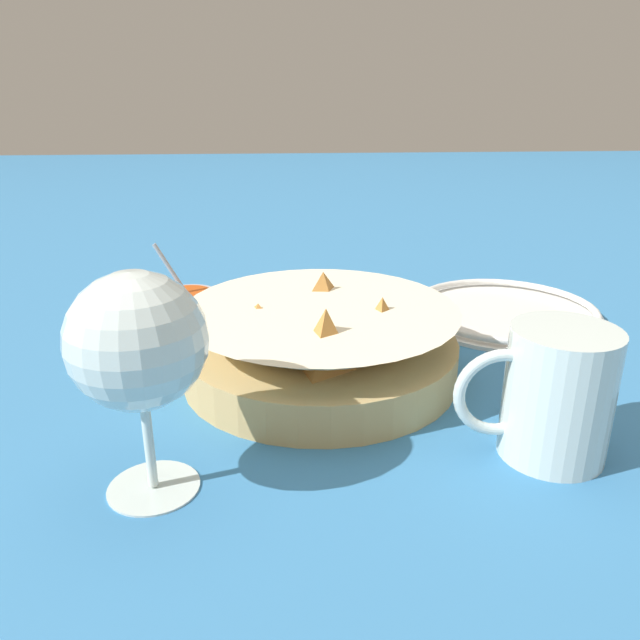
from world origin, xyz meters
name	(u,v)px	position (x,y,z in m)	size (l,w,h in m)	color
ground_plane	(359,391)	(0.00, 0.00, 0.00)	(4.00, 4.00, 0.00)	teal
food_basket	(320,345)	(0.03, -0.04, 0.03)	(0.26, 0.26, 0.09)	tan
sauce_cup	(189,305)	(0.18, -0.20, 0.02)	(0.07, 0.07, 0.10)	#B7B7BC
wine_glass	(138,347)	(0.16, 0.14, 0.11)	(0.09, 0.09, 0.16)	silver
beer_mug	(555,398)	(-0.13, 0.11, 0.05)	(0.12, 0.08, 0.10)	silver
side_plate	(505,311)	(-0.20, -0.18, 0.01)	(0.23, 0.23, 0.01)	white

